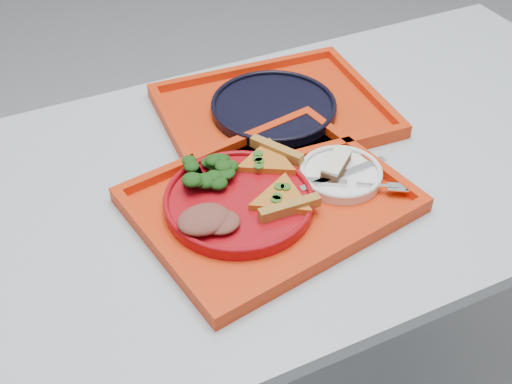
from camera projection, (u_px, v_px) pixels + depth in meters
ground at (279, 383)px, 1.72m from camera, size 10.00×10.00×0.00m
table at (287, 195)px, 1.27m from camera, size 1.60×0.80×0.75m
tray_main at (270, 203)px, 1.14m from camera, size 0.50×0.42×0.01m
tray_far at (274, 114)px, 1.35m from camera, size 0.47×0.38×0.01m
dinner_plate at (239, 203)px, 1.11m from camera, size 0.26×0.26×0.02m
side_plate at (341, 175)px, 1.17m from camera, size 0.15×0.15×0.01m
navy_plate at (274, 108)px, 1.34m from camera, size 0.26×0.26×0.02m
pizza_slice_a at (282, 196)px, 1.10m from camera, size 0.11×0.13×0.02m
pizza_slice_b at (267, 159)px, 1.18m from camera, size 0.16×0.16×0.02m
salad_heap at (209, 169)px, 1.14m from camera, size 0.09×0.08×0.04m
meat_portion at (204, 219)px, 1.05m from camera, size 0.09×0.07×0.03m
dessert_bar at (336, 165)px, 1.17m from camera, size 0.08×0.07×0.02m
knife at (344, 173)px, 1.16m from camera, size 0.19×0.03×0.01m
fork at (355, 184)px, 1.14m from camera, size 0.17×0.12×0.01m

